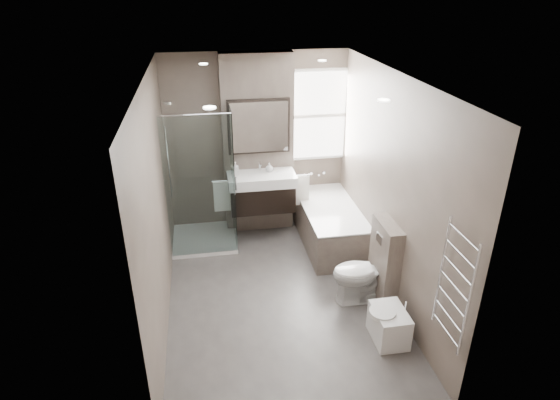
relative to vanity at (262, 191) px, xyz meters
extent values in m
cube|color=#4E4A47|center=(0.00, -1.43, -0.77)|extent=(2.65, 3.85, 0.05)
cube|color=silver|center=(0.00, -1.43, 1.88)|extent=(2.65, 3.85, 0.05)
cube|color=#685B51|center=(0.00, 0.50, 0.56)|extent=(2.65, 0.05, 2.60)
cube|color=#685B51|center=(0.00, -3.35, 0.56)|extent=(2.65, 0.05, 2.60)
cube|color=#685B51|center=(-1.32, -1.43, 0.56)|extent=(0.05, 3.85, 2.60)
cube|color=#685B51|center=(1.32, -1.43, 0.56)|extent=(0.05, 3.85, 2.60)
cube|color=#63574E|center=(0.00, 0.35, 0.56)|extent=(1.00, 0.25, 2.60)
cube|color=black|center=(0.00, 0.00, -0.08)|extent=(0.90, 0.45, 0.38)
cube|color=white|center=(0.00, 0.00, 0.18)|extent=(0.95, 0.47, 0.15)
cylinder|color=silver|center=(0.00, 0.17, 0.32)|extent=(0.03, 0.03, 0.12)
cylinder|color=silver|center=(0.00, 0.11, 0.37)|extent=(0.02, 0.12, 0.02)
cube|color=black|center=(0.00, 0.19, 0.89)|extent=(0.86, 0.06, 0.76)
cube|color=white|center=(0.00, 0.15, 0.89)|extent=(0.80, 0.02, 0.70)
cube|color=silver|center=(-0.56, -0.02, -0.02)|extent=(0.24, 0.06, 0.44)
cube|color=silver|center=(0.56, -0.02, -0.02)|extent=(0.24, 0.06, 0.44)
cube|color=white|center=(-0.85, 0.02, -0.71)|extent=(0.90, 0.90, 0.06)
cube|color=white|center=(-0.85, -0.42, 0.29)|extent=(0.88, 0.01, 1.94)
cube|color=white|center=(-0.41, 0.02, 0.29)|extent=(0.01, 0.88, 1.94)
cylinder|color=silver|center=(-1.25, 0.02, 0.51)|extent=(0.02, 0.02, 1.00)
cube|color=#63574E|center=(0.93, -0.33, -0.47)|extent=(0.75, 1.60, 0.55)
cube|color=white|center=(0.93, -0.33, -0.19)|extent=(0.75, 1.60, 0.03)
cube|color=white|center=(0.93, -0.33, -0.25)|extent=(0.61, 1.42, 0.12)
cube|color=white|center=(0.90, 0.45, 0.93)|extent=(0.98, 0.04, 1.33)
cube|color=white|center=(0.90, 0.43, 0.93)|extent=(0.90, 0.01, 1.25)
cube|color=white|center=(0.90, 0.42, 0.93)|extent=(0.90, 0.01, 0.05)
imported|color=white|center=(0.97, -1.68, -0.37)|extent=(0.74, 0.43, 0.75)
cube|color=#63574E|center=(1.21, -1.68, -0.24)|extent=(0.18, 0.55, 1.00)
cube|color=silver|center=(1.11, -1.68, 0.08)|extent=(0.01, 0.16, 0.11)
cube|color=white|center=(1.02, -2.38, -0.56)|extent=(0.33, 0.45, 0.36)
cylinder|color=white|center=(0.93, -2.38, -0.38)|extent=(0.27, 0.27, 0.05)
cylinder|color=silver|center=(1.18, -2.38, -0.31)|extent=(0.02, 0.02, 0.10)
cylinder|color=silver|center=(1.25, -3.26, 0.38)|extent=(0.03, 0.03, 1.10)
cylinder|color=silver|center=(1.25, -2.80, 0.38)|extent=(0.03, 0.03, 1.10)
cube|color=silver|center=(1.25, -3.03, 0.38)|extent=(0.02, 0.46, 1.00)
imported|color=white|center=(-0.35, 0.06, 0.35)|extent=(0.08, 0.08, 0.18)
imported|color=white|center=(0.12, 0.08, 0.33)|extent=(0.10, 0.10, 0.13)
camera|label=1|loc=(-0.76, -5.99, 2.75)|focal=30.00mm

